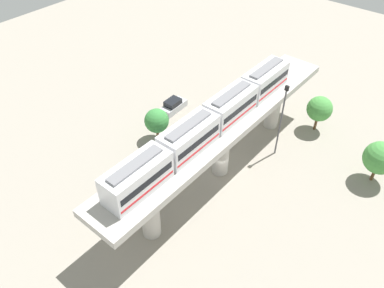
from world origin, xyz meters
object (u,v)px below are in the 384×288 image
at_px(parked_car_silver, 173,106).
at_px(signal_post, 281,118).
at_px(parked_car_blue, 163,159).
at_px(tree_near_viaduct, 320,109).
at_px(tree_mid_lot, 157,121).
at_px(train, 211,121).
at_px(tree_far_corner, 380,158).

xyz_separation_m(parked_car_silver, signal_post, (-16.04, -1.36, 4.77)).
bearing_deg(parked_car_silver, parked_car_blue, 122.91).
relative_size(tree_near_viaduct, signal_post, 0.51).
bearing_deg(signal_post, parked_car_blue, 47.60).
bearing_deg(tree_mid_lot, tree_near_viaduct, -134.58).
distance_m(train, parked_car_blue, 10.29).
bearing_deg(parked_car_silver, tree_near_viaduct, -155.41).
bearing_deg(parked_car_blue, tree_near_viaduct, -117.32).
bearing_deg(tree_far_corner, parked_car_blue, 33.43).
distance_m(parked_car_silver, tree_far_corner, 27.69).
distance_m(parked_car_silver, parked_car_blue, 11.18).
height_order(parked_car_blue, tree_mid_lot, tree_mid_lot).
distance_m(train, tree_far_corner, 19.94).
height_order(parked_car_blue, tree_near_viaduct, tree_near_viaduct).
distance_m(tree_far_corner, signal_post, 11.76).
bearing_deg(tree_far_corner, tree_mid_lot, 23.63).
relative_size(tree_near_viaduct, tree_far_corner, 0.94).
xyz_separation_m(tree_near_viaduct, tree_mid_lot, (14.95, 15.18, -0.37)).
relative_size(tree_mid_lot, signal_post, 0.46).
relative_size(parked_car_silver, tree_far_corner, 0.79).
bearing_deg(signal_post, parked_car_silver, 4.85).
height_order(tree_near_viaduct, tree_far_corner, tree_far_corner).
height_order(parked_car_silver, signal_post, signal_post).
height_order(train, tree_far_corner, train).
height_order(tree_near_viaduct, tree_mid_lot, tree_near_viaduct).
bearing_deg(signal_post, tree_far_corner, -164.03).
relative_size(parked_car_blue, signal_post, 0.43).
height_order(train, parked_car_silver, train).
bearing_deg(parked_car_silver, signal_post, -177.61).
xyz_separation_m(parked_car_blue, signal_post, (-9.57, -10.48, 4.77)).
bearing_deg(train, parked_car_blue, 10.41).
distance_m(train, signal_post, 10.51).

